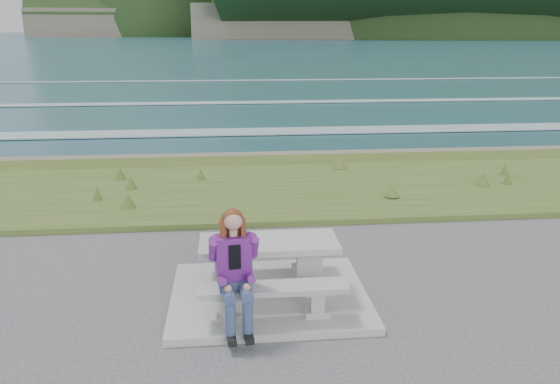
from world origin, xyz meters
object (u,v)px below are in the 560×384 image
Objects in this scene: bench_seaward at (265,248)px; seated_woman at (236,287)px; bench_landward at (273,293)px; picnic_table at (269,252)px.

seated_woman is (-0.45, -1.54, 0.18)m from bench_seaward.
bench_landward is 1.40m from bench_seaward.
seated_woman is (-0.45, -0.84, -0.06)m from picnic_table.
bench_seaward is (0.00, 1.40, 0.00)m from bench_landward.
picnic_table is at bearing 55.82° from seated_woman.
bench_landward is 0.50m from seated_woman.
picnic_table reaches higher than bench_landward.
bench_seaward is at bearing 90.00° from picnic_table.
picnic_table is 1.26× the size of seated_woman.
bench_seaward is 1.26× the size of seated_woman.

